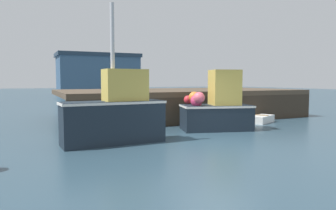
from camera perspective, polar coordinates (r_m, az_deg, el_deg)
ground at (r=10.82m, az=8.78°, el=-7.11°), size 120.00×160.00×0.10m
pier at (r=17.88m, az=2.69°, el=1.84°), size 13.39×6.66×1.57m
fishing_boat_near_left at (r=10.70m, az=-9.42°, el=-1.62°), size 3.47×1.22×4.62m
fishing_boat_near_right at (r=13.59m, az=8.85°, el=-0.53°), size 3.21×2.19×2.55m
rowboat at (r=16.40m, az=16.56°, el=-2.45°), size 1.69×1.33×0.40m
warehouse at (r=45.09m, az=-12.49°, el=5.38°), size 10.99×5.77×5.75m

